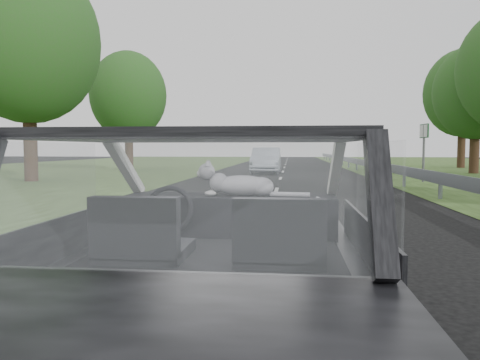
% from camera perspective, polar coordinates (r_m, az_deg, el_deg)
% --- Properties ---
extents(ground, '(140.00, 140.00, 0.00)m').
position_cam_1_polar(ground, '(3.22, -2.75, -21.03)').
color(ground, black).
rests_on(ground, ground).
extents(subject_car, '(1.80, 4.00, 1.45)m').
position_cam_1_polar(subject_car, '(2.99, -2.80, -8.32)').
color(subject_car, black).
rests_on(subject_car, ground).
extents(dashboard, '(1.58, 0.45, 0.30)m').
position_cam_1_polar(dashboard, '(3.58, -1.23, -4.26)').
color(dashboard, black).
rests_on(dashboard, subject_car).
extents(driver_seat, '(0.50, 0.72, 0.42)m').
position_cam_1_polar(driver_seat, '(2.77, -12.00, -6.09)').
color(driver_seat, black).
rests_on(driver_seat, subject_car).
extents(passenger_seat, '(0.50, 0.72, 0.42)m').
position_cam_1_polar(passenger_seat, '(2.64, 4.85, -6.53)').
color(passenger_seat, black).
rests_on(passenger_seat, subject_car).
extents(steering_wheel, '(0.36, 0.36, 0.04)m').
position_cam_1_polar(steering_wheel, '(3.36, -8.69, -3.63)').
color(steering_wheel, black).
rests_on(steering_wheel, dashboard).
extents(cat, '(0.61, 0.21, 0.27)m').
position_cam_1_polar(cat, '(3.48, 0.30, -0.53)').
color(cat, '#A2A2A2').
rests_on(cat, dashboard).
extents(guardrail, '(0.05, 90.00, 0.32)m').
position_cam_1_polar(guardrail, '(13.47, 22.79, 0.29)').
color(guardrail, gray).
rests_on(guardrail, ground).
extents(other_car, '(1.67, 4.23, 1.39)m').
position_cam_1_polar(other_car, '(25.43, 3.21, 2.41)').
color(other_car, silver).
rests_on(other_car, ground).
extents(highway_sign, '(0.16, 0.93, 2.32)m').
position_cam_1_polar(highway_sign, '(19.96, 21.48, 3.06)').
color(highway_sign, '#12461F').
rests_on(highway_sign, ground).
extents(tree_2, '(5.81, 5.81, 6.69)m').
position_cam_1_polar(tree_2, '(28.08, 26.79, 7.55)').
color(tree_2, '#245C1B').
rests_on(tree_2, ground).
extents(tree_3, '(6.26, 6.26, 7.88)m').
position_cam_1_polar(tree_3, '(35.73, 25.49, 7.67)').
color(tree_3, '#245C1B').
rests_on(tree_3, ground).
extents(tree_5, '(7.58, 7.58, 8.69)m').
position_cam_1_polar(tree_5, '(21.11, -24.40, 11.69)').
color(tree_5, '#245C1B').
rests_on(tree_5, ground).
extents(tree_6, '(5.40, 5.40, 7.10)m').
position_cam_1_polar(tree_6, '(29.94, -13.44, 8.00)').
color(tree_6, '#245C1B').
rests_on(tree_6, ground).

